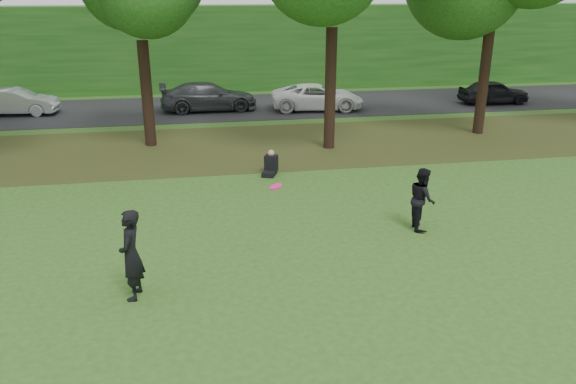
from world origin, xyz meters
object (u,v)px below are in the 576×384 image
Objects in this scene: player_right at (422,199)px; player_left at (131,255)px; seated_person at (271,165)px; frisbee at (276,187)px.

player_left is at bearing 116.73° from player_right.
seated_person is at bearing 40.55° from player_right.
player_left is at bearing -168.41° from frisbee.
seated_person is (0.88, 6.93, -1.70)m from frisbee.
player_left is 5.07× the size of frisbee.
frisbee is (3.04, 0.62, 1.05)m from player_left.
player_left is 1.15× the size of player_right.
player_left is 3.28m from frisbee.
frisbee is at bearing 110.56° from player_left.
player_right is 4.39× the size of frisbee.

